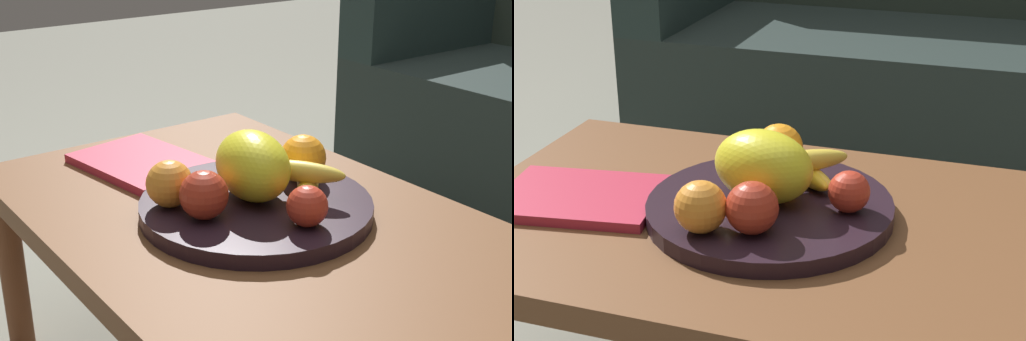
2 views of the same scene
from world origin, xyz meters
TOP-DOWN VIEW (x-y plane):
  - coffee_table at (0.00, 0.00)m, footprint 1.01×0.61m
  - fruit_bowl at (-0.03, 0.01)m, footprint 0.37×0.37m
  - melon_large_front at (-0.04, 0.01)m, footprint 0.18×0.14m
  - orange_front at (-0.09, -0.11)m, footprint 0.07×0.07m
  - orange_left at (-0.05, 0.12)m, footprint 0.08×0.08m
  - apple_front at (0.09, 0.01)m, footprint 0.06×0.06m
  - apple_left at (-0.02, -0.10)m, footprint 0.07×0.07m
  - banana_bunch at (0.00, 0.08)m, footprint 0.14×0.15m
  - magazine at (-0.32, -0.04)m, footprint 0.27×0.22m

SIDE VIEW (x-z plane):
  - coffee_table at x=0.00m, z-range 0.15..0.53m
  - magazine at x=-0.32m, z-range 0.38..0.40m
  - fruit_bowl at x=-0.03m, z-range 0.38..0.41m
  - banana_bunch at x=0.00m, z-range 0.40..0.46m
  - apple_front at x=0.09m, z-range 0.41..0.47m
  - orange_front at x=-0.09m, z-range 0.41..0.48m
  - apple_left at x=-0.02m, z-range 0.41..0.48m
  - orange_left at x=-0.05m, z-range 0.41..0.49m
  - melon_large_front at x=-0.04m, z-range 0.41..0.52m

